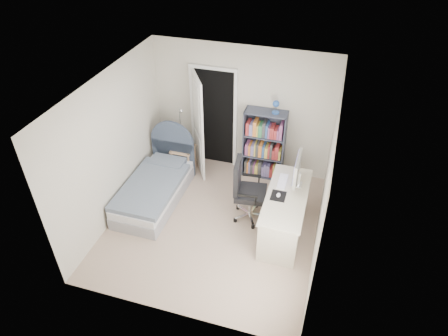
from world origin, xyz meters
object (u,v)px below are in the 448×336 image
(floor_lamp, at_px, (182,144))
(nightstand, at_px, (183,153))
(office_chair, at_px, (245,188))
(desk, at_px, (285,211))
(bookcase, at_px, (264,147))
(bed, at_px, (156,187))

(floor_lamp, bearing_deg, nightstand, -71.72)
(nightstand, height_order, office_chair, office_chair)
(nightstand, relative_size, desk, 0.38)
(bookcase, relative_size, office_chair, 1.43)
(nightstand, bearing_deg, bed, -98.70)
(bookcase, height_order, office_chair, bookcase)
(office_chair, bearing_deg, nightstand, 147.08)
(bookcase, distance_m, office_chair, 1.29)
(bed, xyz_separation_m, desk, (2.36, -0.16, 0.16))
(nightstand, bearing_deg, floor_lamp, 108.28)
(desk, bearing_deg, floor_lamp, 151.49)
(bed, relative_size, desk, 1.19)
(desk, bearing_deg, bookcase, 114.77)
(floor_lamp, distance_m, desk, 2.56)
(floor_lamp, relative_size, bookcase, 0.81)
(floor_lamp, bearing_deg, bookcase, 7.82)
(desk, height_order, office_chair, desk)
(nightstand, xyz_separation_m, office_chair, (1.51, -0.98, 0.24))
(floor_lamp, height_order, bookcase, bookcase)
(bookcase, bearing_deg, desk, -65.23)
(bed, distance_m, floor_lamp, 1.11)
(bed, bearing_deg, bookcase, 36.97)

